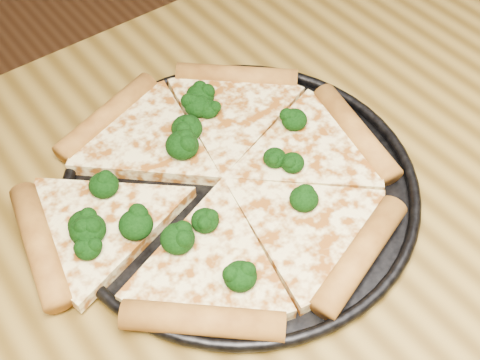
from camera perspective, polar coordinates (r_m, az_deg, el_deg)
pizza_pan at (r=0.68m, az=-0.00°, el=-0.44°), size 0.39×0.39×0.02m
pizza at (r=0.67m, az=-2.00°, el=-0.09°), size 0.41×0.39×0.03m
broccoli_florets at (r=0.66m, az=-5.17°, el=0.22°), size 0.30×0.26×0.03m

